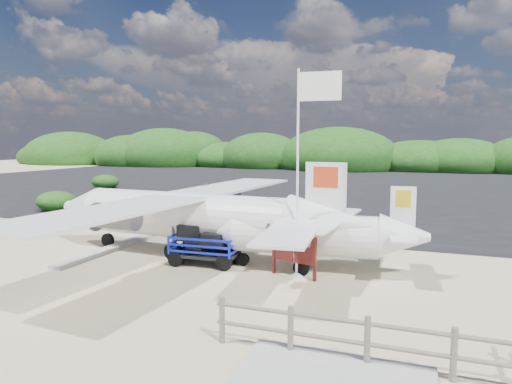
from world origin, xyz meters
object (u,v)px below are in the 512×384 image
(baggage_cart, at_px, (205,265))
(crew_b, at_px, (242,221))
(signboard, at_px, (294,277))
(crew_a, at_px, (178,216))
(flagpole, at_px, (296,277))
(aircraft_small, at_px, (283,180))

(baggage_cart, height_order, crew_b, crew_b)
(signboard, bearing_deg, baggage_cart, -170.39)
(crew_a, bearing_deg, flagpole, 126.91)
(baggage_cart, xyz_separation_m, signboard, (3.25, -0.32, 0.00))
(flagpole, height_order, crew_b, flagpole)
(baggage_cart, bearing_deg, crew_a, 128.09)
(signboard, xyz_separation_m, crew_a, (-6.38, 3.92, 0.94))
(signboard, bearing_deg, crew_a, 163.61)
(flagpole, xyz_separation_m, crew_b, (-3.64, 4.44, 0.84))
(baggage_cart, distance_m, flagpole, 3.36)
(crew_b, bearing_deg, flagpole, 154.00)
(baggage_cart, xyz_separation_m, flagpole, (3.34, -0.32, 0.00))
(crew_a, bearing_deg, signboard, 126.55)
(flagpole, height_order, aircraft_small, flagpole)
(baggage_cart, bearing_deg, signboard, -8.49)
(crew_b, bearing_deg, crew_a, 34.93)
(signboard, relative_size, crew_a, 0.90)
(flagpole, distance_m, crew_b, 5.80)
(baggage_cart, bearing_deg, flagpole, -8.35)
(baggage_cart, xyz_separation_m, crew_b, (-0.30, 4.12, 0.84))
(flagpole, relative_size, signboard, 3.80)
(crew_a, height_order, aircraft_small, crew_a)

